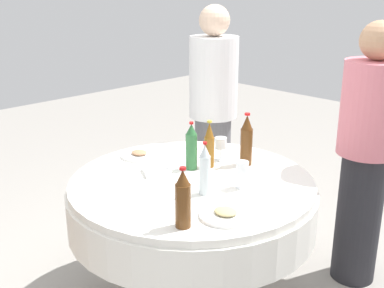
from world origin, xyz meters
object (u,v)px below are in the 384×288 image
object	(u,v)px
bottle_amber_west	(209,146)
person_east	(366,153)
bottle_brown_south	(246,141)
person_right	(213,115)
bottle_green_far	(191,147)
dining_table	(192,205)
bottle_brown_east	(183,199)
wine_glass_west	(242,169)
wine_glass_far	(221,144)
bottle_clear_right	(205,170)
plate_left	(139,155)
plate_north	(225,214)

from	to	relation	value
bottle_amber_west	person_east	world-z (taller)	person_east
bottle_brown_south	person_right	size ratio (longest dim) A/B	0.19
bottle_green_far	dining_table	bearing A→B (deg)	-43.67
bottle_green_far	bottle_amber_west	xyz separation A→B (m)	(0.05, 0.09, -0.00)
bottle_brown_east	wine_glass_west	world-z (taller)	bottle_brown_east
wine_glass_far	person_east	size ratio (longest dim) A/B	0.09
dining_table	bottle_clear_right	xyz separation A→B (m)	(0.17, -0.09, 0.28)
wine_glass_far	plate_left	world-z (taller)	wine_glass_far
plate_north	person_right	world-z (taller)	person_right
bottle_amber_west	person_east	distance (m)	0.90
bottle_brown_east	bottle_amber_west	size ratio (longest dim) A/B	1.01
bottle_brown_south	wine_glass_west	bearing A→B (deg)	-54.41
person_right	dining_table	bearing A→B (deg)	-90.00
wine_glass_west	person_right	world-z (taller)	person_right
wine_glass_far	person_right	bearing A→B (deg)	136.64
bottle_brown_south	plate_north	world-z (taller)	bottle_brown_south
bottle_brown_south	bottle_green_far	bearing A→B (deg)	-122.49
bottle_brown_south	person_east	distance (m)	0.69
plate_left	dining_table	bearing A→B (deg)	-2.82
wine_glass_west	bottle_green_far	bearing A→B (deg)	179.15
bottle_brown_east	person_right	distance (m)	1.48
wine_glass_west	person_east	distance (m)	0.81
bottle_brown_south	bottle_clear_right	xyz separation A→B (m)	(0.12, -0.47, -0.02)
bottle_brown_south	wine_glass_west	world-z (taller)	bottle_brown_south
dining_table	wine_glass_far	xyz separation A→B (m)	(-0.09, 0.33, 0.25)
bottle_clear_right	bottle_amber_west	distance (m)	0.37
person_right	wine_glass_far	bearing A→B (deg)	-79.29
person_right	bottle_clear_right	bearing A→B (deg)	-85.38
bottle_clear_right	bottle_amber_west	size ratio (longest dim) A/B	1.00
bottle_green_far	plate_north	bearing A→B (deg)	-30.31
bottle_clear_right	bottle_brown_south	bearing A→B (deg)	103.88
plate_left	plate_north	bearing A→B (deg)	-14.11
dining_table	wine_glass_far	size ratio (longest dim) A/B	9.62
bottle_amber_west	plate_north	distance (m)	0.64
person_east	bottle_clear_right	bearing A→B (deg)	-79.00
bottle_clear_right	wine_glass_far	xyz separation A→B (m)	(-0.27, 0.42, -0.03)
wine_glass_west	person_right	xyz separation A→B (m)	(-0.82, 0.67, -0.01)
plate_north	wine_glass_far	bearing A→B (deg)	133.69
bottle_clear_right	wine_glass_far	bearing A→B (deg)	122.63
bottle_clear_right	plate_left	bearing A→B (deg)	170.42
dining_table	wine_glass_west	bearing A→B (deg)	21.70
bottle_amber_west	wine_glass_far	bearing A→B (deg)	101.78
bottle_brown_south	bottle_clear_right	distance (m)	0.48
bottle_clear_right	bottle_brown_east	distance (m)	0.36
wine_glass_west	person_east	size ratio (longest dim) A/B	0.09
plate_north	person_right	xyz separation A→B (m)	(-0.97, 0.97, 0.09)
plate_left	bottle_green_far	bearing A→B (deg)	13.15
bottle_brown_east	bottle_amber_west	world-z (taller)	bottle_brown_east
dining_table	bottle_green_far	size ratio (longest dim) A/B	4.86
bottle_amber_west	bottle_brown_east	bearing A→B (deg)	-55.69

